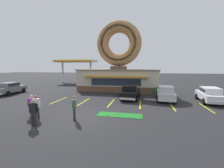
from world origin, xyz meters
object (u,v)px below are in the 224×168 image
trash_bin (156,91)px  car_white (210,94)px  car_silver (166,93)px  pedestrian_blue_sweater_man (36,106)px  car_black (130,91)px  putting_flag_pin (140,111)px  pedestrian_hooded_kid (32,105)px  pedestrian_leather_jacket_man (74,107)px  car_grey (10,88)px  pedestrian_clipboard_woman (34,111)px  golf_ball (117,115)px

trash_bin → car_white: bearing=-35.6°
car_silver → trash_bin: bearing=101.6°
pedestrian_blue_sweater_man → car_silver: bearing=39.6°
car_black → trash_bin: bearing=47.7°
putting_flag_pin → pedestrian_hooded_kid: 8.16m
car_white → car_black: same height
pedestrian_blue_sweater_man → pedestrian_leather_jacket_man: bearing=7.4°
car_white → pedestrian_blue_sweater_man: size_ratio=2.68×
car_grey → pedestrian_blue_sweater_man: size_ratio=2.66×
car_white → trash_bin: 6.38m
pedestrian_clipboard_woman → trash_bin: (8.65, 12.97, -0.49)m
pedestrian_clipboard_woman → pedestrian_leather_jacket_man: bearing=34.6°
car_grey → trash_bin: size_ratio=4.76×
golf_ball → putting_flag_pin: putting_flag_pin is taller
pedestrian_blue_sweater_man → trash_bin: pedestrian_blue_sweater_man is taller
golf_ball → putting_flag_pin: 1.77m
car_white → car_silver: size_ratio=1.00×
car_silver → pedestrian_hooded_kid: 13.34m
car_grey → pedestrian_clipboard_woman: (11.16, -9.19, 0.11)m
car_black → pedestrian_blue_sweater_man: bearing=-126.1°
car_grey → car_silver: (20.55, 0.21, 0.00)m
pedestrian_blue_sweater_man → putting_flag_pin: bearing=15.3°
putting_flag_pin → pedestrian_leather_jacket_man: 4.86m
pedestrian_blue_sweater_man → pedestrian_clipboard_woman: 1.27m
pedestrian_hooded_kid → pedestrian_clipboard_woman: pedestrian_clipboard_woman is taller
car_silver → putting_flag_pin: bearing=-113.6°
trash_bin → golf_ball: bearing=-110.6°
car_silver → pedestrian_blue_sweater_man: bearing=-140.4°
golf_ball → car_black: car_black is taller
car_grey → car_black: bearing=0.8°
golf_ball → pedestrian_leather_jacket_man: (-2.81, -1.56, 0.92)m
car_silver → pedestrian_hooded_kid: (-10.74, -7.91, 0.06)m
car_grey → pedestrian_clipboard_woman: pedestrian_clipboard_woman is taller
car_white → car_grey: same height
pedestrian_hooded_kid → trash_bin: size_ratio=1.73×
pedestrian_blue_sweater_man → car_white: bearing=29.4°
trash_bin → putting_flag_pin: bearing=-101.5°
pedestrian_leather_jacket_man → trash_bin: 13.27m
car_white → car_black: (-8.40, 0.17, 0.00)m
pedestrian_hooded_kid → putting_flag_pin: bearing=11.3°
golf_ball → pedestrian_clipboard_woman: size_ratio=0.02×
pedestrian_blue_sweater_man → pedestrian_leather_jacket_man: (2.74, 0.35, -0.00)m
putting_flag_pin → trash_bin: (2.02, 9.89, 0.06)m
car_grey → pedestrian_blue_sweater_man: pedestrian_blue_sweater_man is taller
car_white → pedestrian_clipboard_woman: bearing=-146.2°
car_black → trash_bin: (3.22, 3.54, -0.37)m
car_silver → pedestrian_leather_jacket_man: size_ratio=2.67×
pedestrian_leather_jacket_man → pedestrian_hooded_kid: bearing=179.4°
golf_ball → car_silver: 7.84m
pedestrian_clipboard_woman → trash_bin: 15.60m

